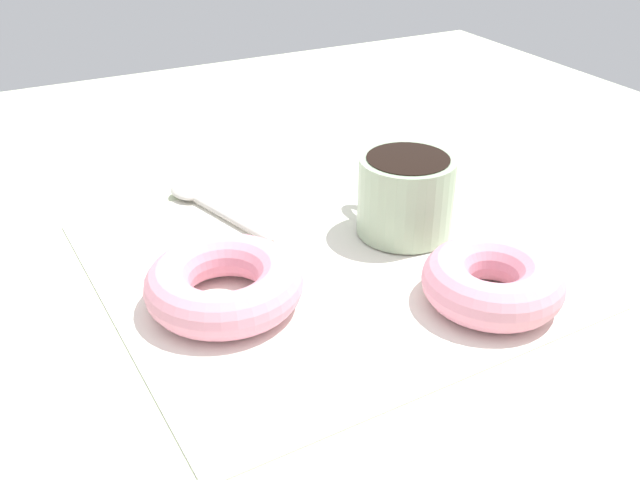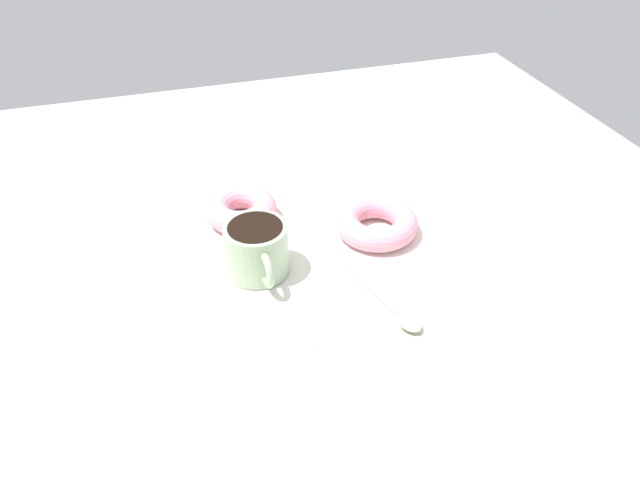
% 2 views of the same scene
% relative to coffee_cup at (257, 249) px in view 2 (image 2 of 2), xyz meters
% --- Properties ---
extents(ground_plane, '(1.20, 1.20, 0.02)m').
position_rel_coffee_cup_xyz_m(ground_plane, '(-0.10, -0.02, -0.05)').
color(ground_plane, beige).
extents(napkin, '(0.34, 0.34, 0.00)m').
position_rel_coffee_cup_xyz_m(napkin, '(-0.09, -0.01, -0.04)').
color(napkin, white).
rests_on(napkin, ground_plane).
extents(coffee_cup, '(0.08, 0.11, 0.07)m').
position_rel_coffee_cup_xyz_m(coffee_cup, '(0.00, 0.00, 0.00)').
color(coffee_cup, '#9EB793').
rests_on(coffee_cup, napkin).
extents(donut_near_cup, '(0.10, 0.10, 0.03)m').
position_rel_coffee_cup_xyz_m(donut_near_cup, '(-0.00, -0.12, -0.02)').
color(donut_near_cup, pink).
rests_on(donut_near_cup, napkin).
extents(donut_far, '(0.11, 0.11, 0.03)m').
position_rel_coffee_cup_xyz_m(donut_far, '(-0.17, -0.03, -0.02)').
color(donut_far, pink).
rests_on(donut_far, napkin).
extents(spoon, '(0.05, 0.14, 0.01)m').
position_rel_coffee_cup_xyz_m(spoon, '(-0.14, 0.13, -0.03)').
color(spoon, '#B7B2A8').
rests_on(spoon, napkin).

